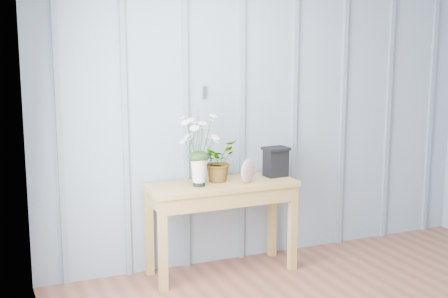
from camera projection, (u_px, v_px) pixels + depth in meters
name	position (u px, v px, depth m)	size (l,w,h in m)	color
room_shell	(365.00, 22.00, 3.98)	(4.00, 4.50, 2.50)	#91A5B6
sideboard	(222.00, 196.00, 4.99)	(1.20, 0.45, 0.75)	#AB8743
daisy_vase	(199.00, 138.00, 4.79)	(0.42, 0.32, 0.60)	black
spider_plant	(218.00, 161.00, 5.00)	(0.30, 0.26, 0.33)	#1D3517
felt_disc_vessel	(248.00, 171.00, 4.95)	(0.19, 0.05, 0.19)	#984A6A
carved_box	(276.00, 161.00, 5.17)	(0.21, 0.17, 0.24)	black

